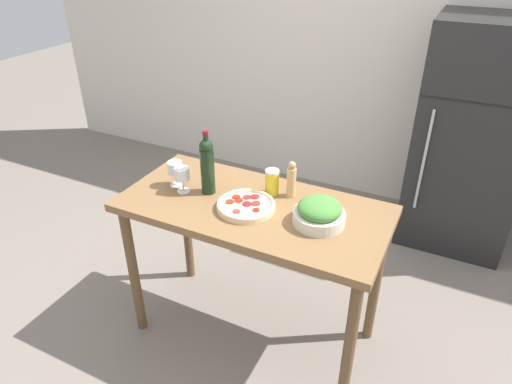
{
  "coord_description": "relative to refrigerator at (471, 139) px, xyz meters",
  "views": [
    {
      "loc": [
        0.88,
        -1.76,
        2.14
      ],
      "look_at": [
        0.0,
        0.03,
        0.96
      ],
      "focal_mm": 32.0,
      "sensor_mm": 36.0,
      "label": 1
    }
  ],
  "objects": [
    {
      "name": "wine_glass_far",
      "position": [
        -1.41,
        -1.59,
        0.18
      ],
      "size": [
        0.08,
        0.08,
        0.14
      ],
      "color": "silver",
      "rests_on": "prep_counter"
    },
    {
      "name": "wine_glass_near",
      "position": [
        -1.34,
        -1.64,
        0.18
      ],
      "size": [
        0.08,
        0.08,
        0.14
      ],
      "color": "silver",
      "rests_on": "prep_counter"
    },
    {
      "name": "wall_back",
      "position": [
        -0.94,
        0.38,
        0.48
      ],
      "size": [
        6.4,
        0.06,
        2.6
      ],
      "color": "silver",
      "rests_on": "ground_plane"
    },
    {
      "name": "pepper_mill",
      "position": [
        -0.8,
        -1.43,
        0.18
      ],
      "size": [
        0.05,
        0.05,
        0.2
      ],
      "color": "tan",
      "rests_on": "prep_counter"
    },
    {
      "name": "salad_bowl",
      "position": [
        -0.59,
        -1.6,
        0.14
      ],
      "size": [
        0.25,
        0.25,
        0.13
      ],
      "color": "silver",
      "rests_on": "prep_counter"
    },
    {
      "name": "wine_bottle",
      "position": [
        -1.21,
        -1.58,
        0.24
      ],
      "size": [
        0.07,
        0.07,
        0.35
      ],
      "color": "black",
      "rests_on": "prep_counter"
    },
    {
      "name": "homemade_pizza",
      "position": [
        -0.96,
        -1.64,
        0.1
      ],
      "size": [
        0.3,
        0.3,
        0.04
      ],
      "color": "beige",
      "rests_on": "prep_counter"
    },
    {
      "name": "refrigerator",
      "position": [
        0.0,
        0.0,
        0.0
      ],
      "size": [
        0.74,
        0.69,
        1.65
      ],
      "color": "black",
      "rests_on": "ground_plane"
    },
    {
      "name": "ground_plane",
      "position": [
        -0.94,
        -1.6,
        -0.82
      ],
      "size": [
        14.0,
        14.0,
        0.0
      ],
      "primitive_type": "plane",
      "color": "slate"
    },
    {
      "name": "salt_canister",
      "position": [
        -0.9,
        -1.45,
        0.15
      ],
      "size": [
        0.07,
        0.07,
        0.14
      ],
      "color": "yellow",
      "rests_on": "prep_counter"
    },
    {
      "name": "prep_counter",
      "position": [
        -0.94,
        -1.6,
        -0.04
      ],
      "size": [
        1.38,
        0.66,
        0.9
      ],
      "color": "brown",
      "rests_on": "ground_plane"
    }
  ]
}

